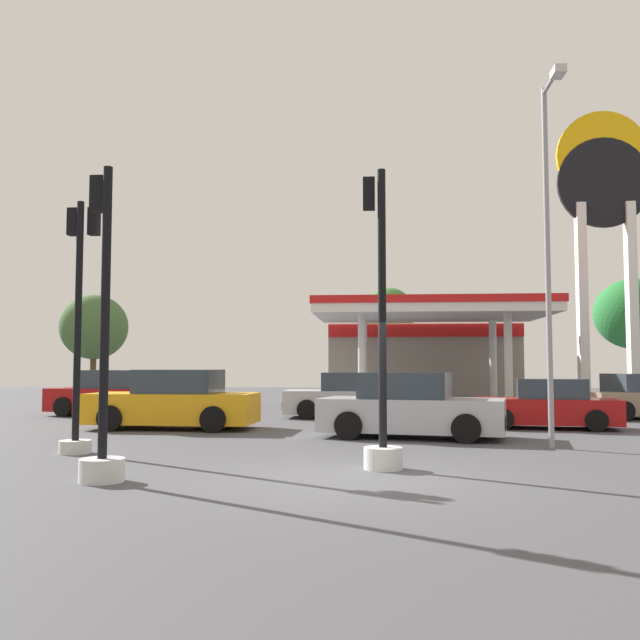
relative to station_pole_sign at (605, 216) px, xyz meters
name	(u,v)px	position (x,y,z in m)	size (l,w,h in m)	color
ground_plane	(349,478)	(-10.64, -20.37, -8.47)	(90.00, 90.00, 0.00)	#47474C
gas_station	(423,355)	(-7.93, 3.08, -6.20)	(9.64, 12.39, 4.45)	gray
station_pole_sign	(605,216)	(0.00, 0.00, 0.00)	(4.09, 0.56, 13.24)	white
car_0	(349,397)	(-11.16, -7.87, -7.78)	(4.30, 2.00, 1.53)	black
car_1	(174,402)	(-15.86, -12.38, -7.73)	(4.68, 2.26, 1.65)	black
car_4	(411,408)	(-9.38, -14.20, -7.75)	(4.72, 2.71, 1.59)	black
car_5	(114,395)	(-19.45, -7.61, -7.75)	(4.74, 2.64, 1.60)	black
car_6	(547,406)	(-5.43, -11.38, -7.84)	(4.10, 2.24, 1.39)	black
traffic_signal_0	(79,343)	(-16.25, -17.78, -6.25)	(0.65, 0.67, 5.12)	silver
traffic_signal_1	(103,386)	(-14.39, -21.03, -7.03)	(0.68, 0.70, 4.85)	silver
traffic_signal_3	(381,377)	(-10.13, -19.40, -6.91)	(0.66, 0.69, 5.18)	silver
tree_0	(94,327)	(-27.63, 9.74, -4.33)	(4.12, 4.12, 6.16)	brown
tree_1	(389,314)	(-9.48, 9.83, -3.64)	(3.08, 3.08, 6.43)	brown
tree_2	(634,314)	(4.84, 10.11, -3.67)	(4.57, 4.57, 6.88)	brown
corner_streetlamp	(549,231)	(-6.50, -16.33, -3.82)	(0.24, 1.48, 7.87)	gray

